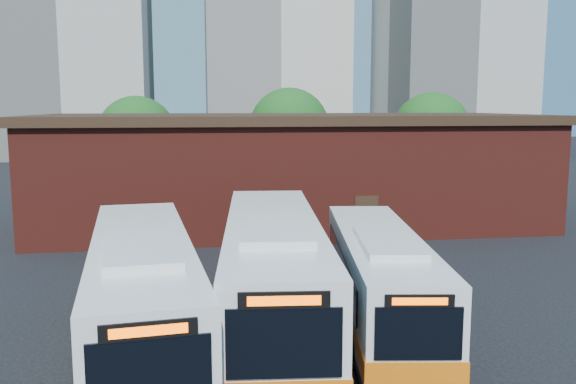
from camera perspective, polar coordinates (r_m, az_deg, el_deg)
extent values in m
plane|color=black|center=(17.79, 10.10, -14.96)|extent=(220.00, 220.00, 0.00)
cube|color=white|center=(17.65, -13.46, -8.94)|extent=(3.97, 12.54, 2.93)
cube|color=orange|center=(17.92, -13.37, -11.54)|extent=(4.03, 12.60, 0.72)
cube|color=black|center=(18.09, -13.31, -13.07)|extent=(4.02, 12.59, 0.26)
cube|color=black|center=(11.74, -12.78, -16.39)|extent=(2.22, 0.31, 1.39)
cube|color=black|center=(11.41, -12.91, -12.50)|extent=(1.74, 0.26, 0.33)
cube|color=#FF5905|center=(11.37, -12.91, -12.56)|extent=(1.38, 0.17, 0.18)
cube|color=black|center=(18.00, -17.81, -7.84)|extent=(1.12, 9.56, 1.08)
cube|color=black|center=(18.03, -9.24, -7.52)|extent=(1.12, 9.56, 1.08)
cube|color=white|center=(15.76, -13.52, -5.11)|extent=(2.25, 4.49, 0.23)
cylinder|color=black|center=(21.20, -16.80, -9.87)|extent=(0.44, 1.06, 1.03)
cylinder|color=black|center=(21.23, -10.30, -9.62)|extent=(0.44, 1.06, 1.03)
cube|color=white|center=(18.82, -1.41, -7.33)|extent=(3.87, 13.19, 3.09)
cube|color=orange|center=(19.08, -1.40, -9.92)|extent=(3.93, 13.25, 0.76)
cube|color=black|center=(19.25, -1.39, -11.45)|extent=(3.92, 13.24, 0.27)
cube|color=black|center=(12.53, -0.37, -13.98)|extent=(2.35, 0.27, 1.46)
cube|color=black|center=(12.21, -0.37, -10.09)|extent=(1.84, 0.22, 0.35)
cube|color=#FF5905|center=(12.18, -0.36, -10.15)|extent=(1.46, 0.15, 0.20)
cube|color=black|center=(19.17, -5.69, -6.16)|extent=(0.92, 10.11, 1.14)
cube|color=black|center=(19.26, 2.76, -6.06)|extent=(0.92, 10.11, 1.14)
cube|color=white|center=(16.85, -1.24, -3.38)|extent=(2.26, 4.70, 0.24)
cylinder|color=black|center=(15.81, -5.63, -15.78)|extent=(0.44, 1.11, 1.08)
cylinder|color=black|center=(15.91, 3.76, -15.60)|extent=(0.44, 1.11, 1.08)
cylinder|color=black|center=(22.53, -4.92, -8.39)|extent=(0.44, 1.11, 1.08)
cylinder|color=black|center=(22.60, 1.51, -8.31)|extent=(0.44, 1.11, 1.08)
cube|color=white|center=(19.50, 8.56, -7.77)|extent=(3.80, 11.20, 2.61)
cube|color=orange|center=(19.72, 8.51, -9.88)|extent=(3.85, 11.25, 0.64)
cube|color=black|center=(19.87, 8.48, -11.14)|extent=(3.84, 11.24, 0.23)
cube|color=black|center=(14.27, 12.12, -12.83)|extent=(1.97, 0.32, 1.24)
cube|color=black|center=(14.01, 12.22, -9.93)|extent=(1.55, 0.27, 0.29)
cube|color=#FF5905|center=(13.98, 12.25, -9.97)|extent=(1.23, 0.19, 0.16)
cube|color=black|center=(19.64, 4.95, -6.83)|extent=(1.21, 8.50, 0.96)
cube|color=black|center=(20.00, 11.80, -6.70)|extent=(1.21, 8.50, 0.96)
cube|color=white|center=(17.85, 9.34, -4.66)|extent=(2.09, 4.03, 0.20)
cylinder|color=black|center=(16.83, 6.50, -14.57)|extent=(0.41, 0.95, 0.92)
cylinder|color=black|center=(17.21, 13.73, -14.24)|extent=(0.41, 0.95, 0.92)
cylinder|color=black|center=(22.49, 4.62, -8.64)|extent=(0.41, 0.95, 0.92)
cylinder|color=black|center=(22.78, 9.99, -8.53)|extent=(0.41, 0.95, 0.92)
cube|color=maroon|center=(36.11, 0.22, 1.87)|extent=(28.00, 12.00, 6.00)
cube|color=#2F1E13|center=(35.90, 0.22, 6.87)|extent=(28.60, 12.60, 0.50)
cube|color=#2F1E13|center=(31.15, 7.33, -2.55)|extent=(1.20, 0.08, 2.40)
cylinder|color=#382314|center=(48.06, -13.83, 1.22)|extent=(0.36, 0.36, 2.70)
sphere|color=#17541B|center=(47.79, -13.96, 5.15)|extent=(6.00, 6.00, 6.00)
cylinder|color=#382314|center=(50.33, 0.12, 1.90)|extent=(0.36, 0.36, 2.95)
sphere|color=#17541B|center=(50.07, 0.12, 6.01)|extent=(6.56, 6.56, 6.56)
cylinder|color=#382314|center=(50.27, 13.13, 1.60)|extent=(0.36, 0.36, 2.81)
sphere|color=#17541B|center=(50.01, 13.26, 5.51)|extent=(6.24, 6.24, 6.24)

